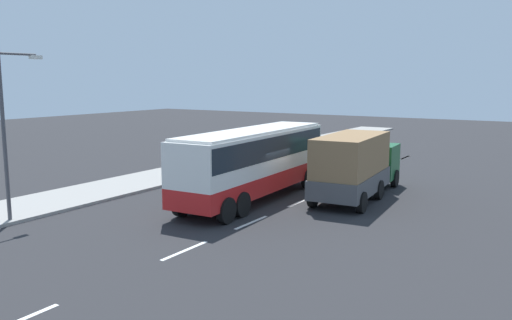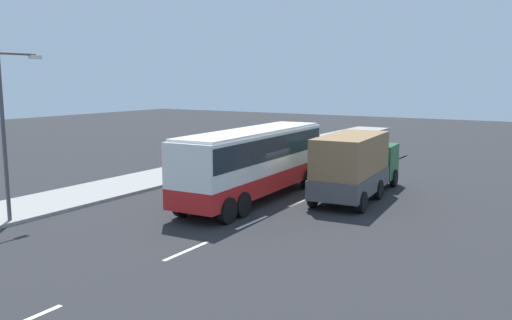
% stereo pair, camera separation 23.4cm
% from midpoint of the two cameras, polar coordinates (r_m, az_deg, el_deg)
% --- Properties ---
extents(ground_plane, '(120.00, 120.00, 0.00)m').
position_cam_midpoint_polar(ground_plane, '(25.83, 1.01, -4.34)').
color(ground_plane, '#28282B').
extents(sidewalk_curb, '(80.00, 4.00, 0.15)m').
position_cam_midpoint_polar(sidewalk_curb, '(30.77, -12.15, -2.27)').
color(sidewalk_curb, gray).
rests_on(sidewalk_curb, ground_plane).
extents(lane_centreline, '(40.07, 0.16, 0.01)m').
position_cam_midpoint_polar(lane_centreline, '(24.61, 4.08, -5.02)').
color(lane_centreline, white).
rests_on(lane_centreline, ground_plane).
extents(coach_bus, '(11.01, 3.03, 3.47)m').
position_cam_midpoint_polar(coach_bus, '(25.35, 0.01, 0.36)').
color(coach_bus, red).
rests_on(coach_bus, ground_plane).
extents(cargo_truck, '(8.38, 3.17, 3.23)m').
position_cam_midpoint_polar(cargo_truck, '(26.50, 11.17, -0.43)').
color(cargo_truck, '#19592D').
rests_on(cargo_truck, ground_plane).
extents(car_silver_hatch, '(4.46, 2.14, 1.39)m').
position_cam_midpoint_polar(car_silver_hatch, '(36.32, 9.80, 0.54)').
color(car_silver_hatch, silver).
rests_on(car_silver_hatch, ground_plane).
extents(pedestrian_near_curb, '(0.32, 0.32, 1.75)m').
position_cam_midpoint_polar(pedestrian_near_curb, '(31.14, -8.82, -0.02)').
color(pedestrian_near_curb, brown).
rests_on(pedestrian_near_curb, sidewalk_curb).
extents(pedestrian_at_crossing, '(0.32, 0.32, 1.56)m').
position_cam_midpoint_polar(pedestrian_at_crossing, '(32.74, -8.13, 0.21)').
color(pedestrian_at_crossing, '#38334C').
rests_on(pedestrian_at_crossing, sidewalk_curb).
extents(street_lamp, '(2.00, 0.24, 6.89)m').
position_cam_midpoint_polar(street_lamp, '(23.35, -25.21, 3.73)').
color(street_lamp, '#47474C').
rests_on(street_lamp, sidewalk_curb).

